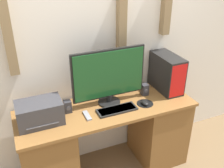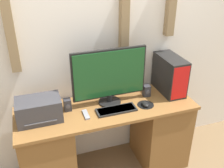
{
  "view_description": "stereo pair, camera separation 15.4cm",
  "coord_description": "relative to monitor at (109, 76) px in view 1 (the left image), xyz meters",
  "views": [
    {
      "loc": [
        -0.78,
        -1.66,
        2.15
      ],
      "look_at": [
        0.05,
        0.29,
        1.03
      ],
      "focal_mm": 42.0,
      "sensor_mm": 36.0,
      "label": 1
    },
    {
      "loc": [
        -0.63,
        -1.72,
        2.15
      ],
      "look_at": [
        0.05,
        0.29,
        1.03
      ],
      "focal_mm": 42.0,
      "sensor_mm": 36.0,
      "label": 2
    }
  ],
  "objects": [
    {
      "name": "mouse",
      "position": [
        0.3,
        -0.17,
        -0.27
      ],
      "size": [
        0.06,
        0.1,
        0.03
      ],
      "color": "black",
      "rests_on": "mousepad"
    },
    {
      "name": "speaker_right",
      "position": [
        0.4,
        -0.0,
        -0.23
      ],
      "size": [
        0.07,
        0.07,
        0.12
      ],
      "color": "#2D2D33",
      "rests_on": "desk"
    },
    {
      "name": "keyboard",
      "position": [
        0.01,
        -0.16,
        -0.28
      ],
      "size": [
        0.38,
        0.14,
        0.02
      ],
      "color": "black",
      "rests_on": "desk"
    },
    {
      "name": "wall_back",
      "position": [
        -0.05,
        0.27,
        0.27
      ],
      "size": [
        6.4,
        0.13,
        2.7
      ],
      "color": "white",
      "rests_on": "ground_plane"
    },
    {
      "name": "computer_tower",
      "position": [
        0.66,
        0.02,
        -0.1
      ],
      "size": [
        0.19,
        0.41,
        0.38
      ],
      "color": "black",
      "rests_on": "desk"
    },
    {
      "name": "remote_control",
      "position": [
        -0.27,
        -0.14,
        -0.28
      ],
      "size": [
        0.04,
        0.15,
        0.02
      ],
      "color": "gray",
      "rests_on": "desk"
    },
    {
      "name": "printer",
      "position": [
        -0.67,
        -0.07,
        -0.19
      ],
      "size": [
        0.38,
        0.25,
        0.2
      ],
      "color": "#38383D",
      "rests_on": "desk"
    },
    {
      "name": "speaker_left",
      "position": [
        -0.41,
        -0.01,
        -0.23
      ],
      "size": [
        0.07,
        0.07,
        0.12
      ],
      "color": "#2D2D33",
      "rests_on": "desk"
    },
    {
      "name": "mousepad",
      "position": [
        0.31,
        -0.16,
        -0.29
      ],
      "size": [
        0.16,
        0.16,
        0.0
      ],
      "color": "black",
      "rests_on": "desk"
    },
    {
      "name": "monitor",
      "position": [
        0.0,
        0.0,
        0.0
      ],
      "size": [
        0.71,
        0.22,
        0.55
      ],
      "color": "black",
      "rests_on": "desk"
    },
    {
      "name": "desk",
      "position": [
        -0.05,
        -0.07,
        -0.68
      ],
      "size": [
        1.7,
        0.57,
        0.79
      ],
      "color": "brown",
      "rests_on": "ground_plane"
    }
  ]
}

